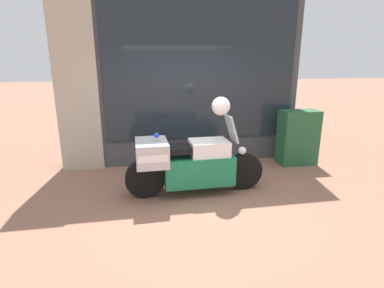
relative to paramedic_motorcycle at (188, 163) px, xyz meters
name	(u,v)px	position (x,y,z in m)	size (l,w,h in m)	color
ground_plane	(201,198)	(0.18, -0.25, -0.55)	(60.00, 60.00, 0.00)	#8E604C
shop_building	(165,67)	(-0.19, 1.75, 1.51)	(5.06, 0.55, 4.10)	#424247
window_display	(198,139)	(0.51, 1.78, -0.08)	(3.79, 0.30, 1.97)	slate
paramedic_motorcycle	(188,163)	(0.00, 0.00, 0.00)	(2.35, 0.71, 1.32)	black
utility_cabinet	(298,137)	(2.58, 1.10, 0.04)	(0.80, 0.45, 1.17)	#235633
white_helmet	(221,106)	(0.54, 0.01, 0.93)	(0.30, 0.30, 0.30)	white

